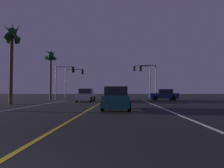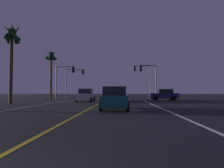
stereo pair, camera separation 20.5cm
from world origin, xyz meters
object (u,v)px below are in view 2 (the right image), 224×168
object	(u,v)px
traffic_light_far_right	(143,74)
traffic_light_far_left	(75,77)
traffic_light_near_right	(148,74)
car_crossing_side	(164,95)
palm_tree_left_mid	(12,40)
car_ahead_far	(118,95)
car_oncoming	(86,95)
palm_tree_left_far	(51,59)
traffic_light_near_left	(65,75)
car_lead_same_lane	(115,99)

from	to	relation	value
traffic_light_far_right	traffic_light_far_left	bearing A→B (deg)	0.00
traffic_light_near_right	traffic_light_far_right	size ratio (longest dim) A/B	0.90
car_crossing_side	palm_tree_left_mid	xyz separation A→B (m)	(-18.21, -10.52, 5.99)
car_ahead_far	palm_tree_left_mid	distance (m)	14.96
car_oncoming	palm_tree_left_mid	world-z (taller)	palm_tree_left_mid
car_oncoming	palm_tree_left_far	world-z (taller)	palm_tree_left_far
car_oncoming	car_crossing_side	world-z (taller)	same
traffic_light_near_right	traffic_light_near_left	size ratio (longest dim) A/B	1.03
car_crossing_side	palm_tree_left_mid	distance (m)	21.87
traffic_light_near_right	traffic_light_far_right	bearing A→B (deg)	-87.74
car_lead_same_lane	car_ahead_far	bearing A→B (deg)	0.43
traffic_light_near_left	traffic_light_far_left	world-z (taller)	traffic_light_far_left
traffic_light_near_right	palm_tree_left_mid	world-z (taller)	palm_tree_left_mid
traffic_light_far_right	palm_tree_left_far	size ratio (longest dim) A/B	0.70
car_crossing_side	car_oncoming	bearing A→B (deg)	25.06
traffic_light_near_left	palm_tree_left_far	xyz separation A→B (m)	(-3.32, 2.85, 2.96)
palm_tree_left_mid	palm_tree_left_far	size ratio (longest dim) A/B	1.00
car_ahead_far	car_oncoming	xyz separation A→B (m)	(-4.08, -2.78, 0.00)
traffic_light_near_left	palm_tree_left_mid	size ratio (longest dim) A/B	0.61
car_crossing_side	traffic_light_far_right	bearing A→B (deg)	-60.08
car_crossing_side	palm_tree_left_far	world-z (taller)	palm_tree_left_far
car_oncoming	traffic_light_far_left	world-z (taller)	traffic_light_far_left
car_oncoming	traffic_light_near_right	distance (m)	10.27
car_lead_same_lane	car_crossing_side	distance (m)	17.55
car_lead_same_lane	traffic_light_far_right	world-z (taller)	traffic_light_far_right
car_oncoming	car_crossing_side	xyz separation A→B (m)	(11.21, 5.24, 0.00)
car_lead_same_lane	palm_tree_left_mid	world-z (taller)	palm_tree_left_mid
car_crossing_side	traffic_light_near_right	xyz separation A→B (m)	(-2.53, -0.73, 3.13)
car_oncoming	traffic_light_near_left	xyz separation A→B (m)	(-4.09, 4.51, 3.06)
car_oncoming	traffic_light_near_left	size ratio (longest dim) A/B	0.83
car_oncoming	traffic_light_far_right	distance (m)	13.59
palm_tree_left_far	palm_tree_left_mid	bearing A→B (deg)	-88.15
traffic_light_far_right	car_lead_same_lane	bearing A→B (deg)	78.42
car_oncoming	palm_tree_left_far	size ratio (longest dim) A/B	0.50
palm_tree_left_mid	car_ahead_far	bearing A→B (deg)	35.99
traffic_light_far_left	palm_tree_left_far	world-z (taller)	palm_tree_left_far
traffic_light_near_right	car_crossing_side	bearing A→B (deg)	-163.97
car_lead_same_lane	traffic_light_far_left	size ratio (longest dim) A/B	0.79
traffic_light_far_right	traffic_light_far_left	xyz separation A→B (m)	(-12.37, 0.00, -0.36)
car_lead_same_lane	traffic_light_far_left	distance (m)	22.60
car_ahead_far	traffic_light_near_left	world-z (taller)	traffic_light_near_left
car_lead_same_lane	car_crossing_side	xyz separation A→B (m)	(7.02, 16.08, 0.00)
car_ahead_far	traffic_light_near_right	xyz separation A→B (m)	(4.59, 1.74, 3.13)
car_ahead_far	traffic_light_far_right	xyz separation A→B (m)	(4.38, 7.24, 3.59)
car_ahead_far	car_crossing_side	size ratio (longest dim) A/B	1.00
traffic_light_far_left	palm_tree_left_mid	distance (m)	15.85
car_lead_same_lane	palm_tree_left_far	world-z (taller)	palm_tree_left_far
car_oncoming	traffic_light_near_left	distance (m)	6.82
car_oncoming	traffic_light_far_left	bearing A→B (deg)	-158.66
car_lead_same_lane	palm_tree_left_mid	distance (m)	13.86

